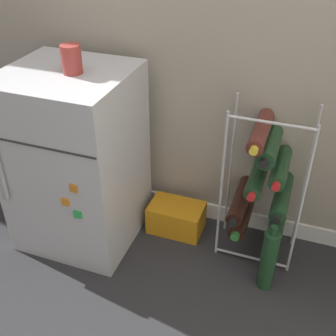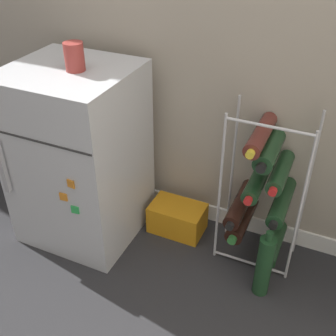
% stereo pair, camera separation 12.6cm
% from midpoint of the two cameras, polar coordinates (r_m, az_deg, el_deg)
% --- Properties ---
extents(ground_plane, '(14.00, 14.00, 0.00)m').
position_cam_midpoint_polar(ground_plane, '(1.92, -3.17, -16.83)').
color(ground_plane, '#28282B').
extents(mini_fridge, '(0.53, 0.53, 0.85)m').
position_cam_midpoint_polar(mini_fridge, '(2.01, -14.03, 1.06)').
color(mini_fridge, '#B7BABF').
rests_on(mini_fridge, ground_plane).
extents(wine_rack, '(0.35, 0.33, 0.76)m').
position_cam_midpoint_polar(wine_rack, '(1.90, 10.78, -2.61)').
color(wine_rack, '#B2B2B7').
rests_on(wine_rack, ground_plane).
extents(soda_box, '(0.27, 0.17, 0.15)m').
position_cam_midpoint_polar(soda_box, '(2.16, -0.55, -6.76)').
color(soda_box, orange).
rests_on(soda_box, ground_plane).
extents(fridge_top_cup, '(0.08, 0.08, 0.11)m').
position_cam_midpoint_polar(fridge_top_cup, '(1.77, -14.99, 14.02)').
color(fridge_top_cup, maroon).
rests_on(fridge_top_cup, mini_fridge).
extents(loose_bottle_floor, '(0.07, 0.07, 0.34)m').
position_cam_midpoint_polar(loose_bottle_floor, '(1.87, 11.55, -12.14)').
color(loose_bottle_floor, '#19381E').
rests_on(loose_bottle_floor, ground_plane).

